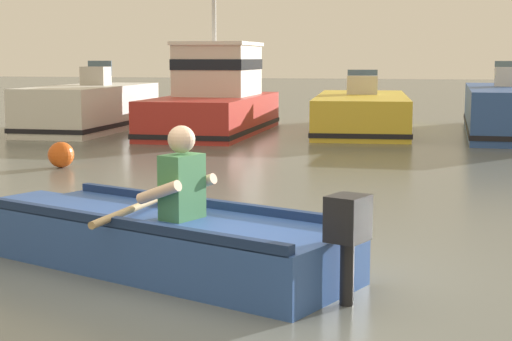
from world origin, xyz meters
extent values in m
plane|color=slate|center=(0.00, 0.00, 0.00)|extent=(120.00, 120.00, 0.00)
cylinder|color=#4D3924|center=(3.29, 17.46, 0.63)|extent=(0.24, 0.24, 1.27)
cube|color=#2D519E|center=(-0.47, 0.36, 0.22)|extent=(3.29, 2.14, 0.44)
cube|color=#2D519E|center=(-2.08, 0.99, 0.22)|extent=(0.59, 0.71, 0.42)
cube|color=navy|center=(-0.65, -0.11, 0.47)|extent=(2.86, 1.17, 0.08)
cube|color=navy|center=(-0.29, 0.84, 0.47)|extent=(2.86, 1.17, 0.08)
cube|color=#3C62B2|center=(-0.38, 0.33, 0.40)|extent=(0.63, 1.04, 0.06)
cylinder|color=black|center=(1.07, -0.23, 0.27)|extent=(0.13, 0.13, 0.54)
cube|color=black|center=(1.07, -0.23, 0.62)|extent=(0.32, 0.35, 0.32)
cube|color=#3F7F4C|center=(-0.33, 0.31, 0.70)|extent=(0.33, 0.40, 0.52)
sphere|color=beige|center=(-0.33, 0.31, 1.08)|extent=(0.22, 0.22, 0.22)
cylinder|color=beige|center=(-0.46, 0.12, 0.68)|extent=(0.43, 0.24, 0.23)
cylinder|color=beige|center=(-0.30, 0.53, 0.68)|extent=(0.43, 0.24, 0.23)
cylinder|color=tan|center=(-0.74, 0.63, 0.50)|extent=(0.17, 2.00, 0.06)
cube|color=white|center=(-6.62, 11.69, 0.53)|extent=(1.86, 4.80, 1.07)
cube|color=black|center=(-6.62, 11.69, 0.19)|extent=(1.91, 4.85, 0.10)
cube|color=#B2ADA3|center=(-6.63, 12.05, 1.29)|extent=(0.62, 0.52, 0.44)
cube|color=slate|center=(-6.63, 12.31, 1.47)|extent=(0.61, 0.06, 0.36)
cube|color=#B72D28|center=(-3.60, 11.76, 0.42)|extent=(2.20, 5.21, 0.85)
cube|color=black|center=(-3.60, 11.76, 0.15)|extent=(2.24, 5.25, 0.10)
cube|color=silver|center=(-3.61, 12.22, 1.42)|extent=(1.67, 2.21, 1.15)
cube|color=black|center=(-3.61, 12.22, 1.56)|extent=(1.70, 2.24, 0.24)
cube|color=white|center=(-3.61, 12.22, 2.03)|extent=(1.75, 2.32, 0.08)
cylinder|color=silver|center=(-3.60, 11.89, 2.47)|extent=(0.10, 0.10, 3.25)
cube|color=gold|center=(-0.36, 13.09, 0.43)|extent=(2.62, 5.69, 0.85)
cube|color=black|center=(-0.36, 13.09, 0.15)|extent=(2.66, 5.73, 0.10)
cube|color=beige|center=(-0.40, 13.50, 1.07)|extent=(0.77, 0.57, 0.44)
cube|color=slate|center=(-0.43, 13.76, 1.25)|extent=(0.72, 0.12, 0.36)
cube|color=#2D519E|center=(2.97, 13.19, 0.53)|extent=(1.89, 6.16, 1.06)
cube|color=black|center=(2.97, 13.19, 0.19)|extent=(1.93, 6.20, 0.10)
cube|color=silver|center=(2.96, 13.65, 1.28)|extent=(0.65, 0.50, 0.44)
cube|color=slate|center=(2.96, 13.91, 1.46)|extent=(0.65, 0.04, 0.36)
sphere|color=#E55919|center=(-4.23, 5.68, 0.20)|extent=(0.41, 0.41, 0.41)
camera|label=1|loc=(1.76, -5.61, 1.72)|focal=55.75mm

